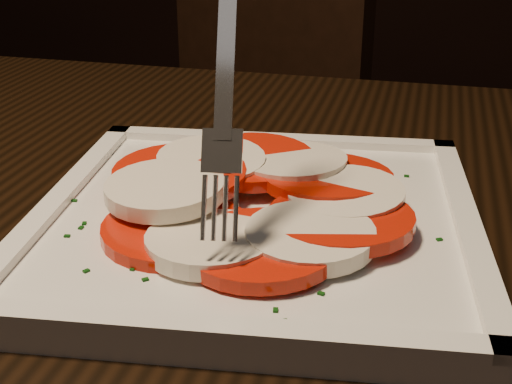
% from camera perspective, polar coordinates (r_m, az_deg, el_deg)
% --- Properties ---
extents(table, '(1.20, 0.80, 0.75)m').
position_cam_1_polar(table, '(0.53, -10.98, -12.06)').
color(table, black).
rests_on(table, ground).
extents(chair, '(0.55, 0.55, 0.93)m').
position_cam_1_polar(chair, '(1.31, -1.82, 5.15)').
color(chair, black).
rests_on(chair, ground).
extents(plate, '(0.30, 0.30, 0.01)m').
position_cam_1_polar(plate, '(0.45, 0.00, -2.59)').
color(plate, white).
rests_on(plate, table).
extents(caprese_salad, '(0.24, 0.23, 0.03)m').
position_cam_1_polar(caprese_salad, '(0.45, 0.01, -0.46)').
color(caprese_salad, red).
rests_on(caprese_salad, plate).
extents(fork, '(0.06, 0.11, 0.17)m').
position_cam_1_polar(fork, '(0.40, -2.23, 10.99)').
color(fork, white).
rests_on(fork, caprese_salad).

